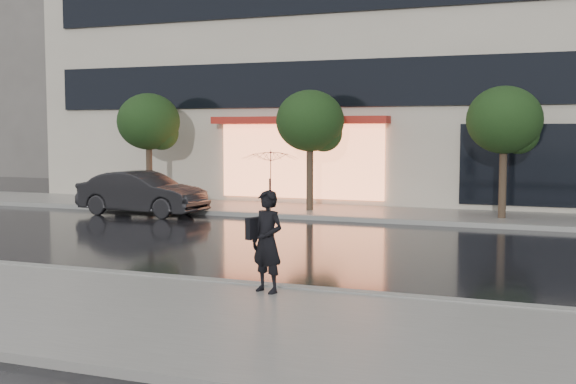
% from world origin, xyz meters
% --- Properties ---
extents(ground, '(120.00, 120.00, 0.00)m').
position_xyz_m(ground, '(0.00, 0.00, 0.00)').
color(ground, black).
rests_on(ground, ground).
extents(sidewalk_near, '(60.00, 4.50, 0.12)m').
position_xyz_m(sidewalk_near, '(0.00, -3.25, 0.06)').
color(sidewalk_near, slate).
rests_on(sidewalk_near, ground).
extents(sidewalk_far, '(60.00, 3.50, 0.12)m').
position_xyz_m(sidewalk_far, '(0.00, 10.25, 0.06)').
color(sidewalk_far, slate).
rests_on(sidewalk_far, ground).
extents(curb_near, '(60.00, 0.25, 0.14)m').
position_xyz_m(curb_near, '(0.00, -1.00, 0.07)').
color(curb_near, gray).
rests_on(curb_near, ground).
extents(curb_far, '(60.00, 0.25, 0.14)m').
position_xyz_m(curb_far, '(0.00, 8.50, 0.07)').
color(curb_far, gray).
rests_on(curb_far, ground).
extents(bg_building_left, '(14.00, 10.00, 12.00)m').
position_xyz_m(bg_building_left, '(-28.00, 26.00, 6.00)').
color(bg_building_left, '#59544F').
rests_on(bg_building_left, ground).
extents(tree_far_west, '(2.20, 2.20, 3.99)m').
position_xyz_m(tree_far_west, '(-8.94, 10.03, 2.92)').
color(tree_far_west, '#33261C').
rests_on(tree_far_west, ground).
extents(tree_mid_west, '(2.20, 2.20, 3.99)m').
position_xyz_m(tree_mid_west, '(-2.94, 10.03, 2.92)').
color(tree_mid_west, '#33261C').
rests_on(tree_mid_west, ground).
extents(tree_mid_east, '(2.20, 2.20, 3.99)m').
position_xyz_m(tree_mid_east, '(3.06, 10.03, 2.92)').
color(tree_mid_east, '#33261C').
rests_on(tree_mid_east, ground).
extents(parked_car, '(4.30, 1.73, 1.39)m').
position_xyz_m(parked_car, '(-7.88, 7.76, 0.70)').
color(parked_car, black).
rests_on(parked_car, ground).
extents(pedestrian_with_umbrella, '(1.15, 1.16, 2.29)m').
position_xyz_m(pedestrian_with_umbrella, '(0.32, -1.51, 1.60)').
color(pedestrian_with_umbrella, black).
rests_on(pedestrian_with_umbrella, sidewalk_near).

